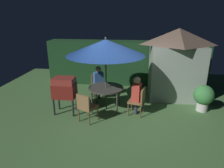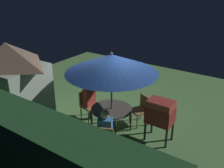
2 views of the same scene
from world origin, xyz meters
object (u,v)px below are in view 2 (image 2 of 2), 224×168
Objects in this scene: garden_shed at (12,87)px; chair_far_side at (105,139)px; patio_umbrella at (112,64)px; patio_table at (112,111)px; bbq_grill at (160,113)px; chair_toward_hedge at (142,108)px; chair_near_shed at (88,103)px; potted_plant_by_shed at (30,93)px; person_in_blue at (105,127)px; person_in_red at (89,96)px.

chair_far_side is (-2.88, -0.42, -0.80)m from garden_shed.
patio_table is at bearing 0.00° from patio_umbrella.
garden_shed is 4.14m from bbq_grill.
garden_shed reaches higher than patio_umbrella.
chair_toward_hedge is at bearing -116.24° from patio_table.
garden_shed reaches higher than patio_table.
garden_shed is at bearing 38.82° from chair_toward_hedge.
garden_shed is 1.06× the size of patio_umbrella.
patio_table is 1.13m from chair_near_shed.
potted_plant_by_shed is at bearing -10.85° from chair_far_side.
garden_shed is at bearing 124.50° from potted_plant_by_shed.
patio_umbrella is (-2.42, -1.39, 0.77)m from garden_shed.
person_in_blue is at bearing 115.33° from patio_umbrella.
garden_shed reaches higher than bbq_grill.
patio_table is at bearing -64.67° from person_in_blue.
patio_table is 1.09m from chair_far_side.
chair_far_side is at bearing 59.88° from bbq_grill.
patio_table is 1.34m from bbq_grill.
chair_far_side is at bearing 141.17° from chair_near_shed.
person_in_blue is (-0.42, 0.89, 0.07)m from patio_table.
person_in_blue is at bearing 141.22° from person_in_red.
garden_shed reaches higher than chair_far_side.
person_in_red is at bearing -166.66° from potted_plant_by_shed.
chair_near_shed and chair_far_side have the same top height.
potted_plant_by_shed is 3.67m from person_in_blue.
bbq_grill reaches higher than patio_table.
chair_toward_hedge is at bearing -90.01° from chair_far_side.
chair_near_shed reaches higher than patio_table.
patio_umbrella is 2.73× the size of chair_near_shed.
chair_toward_hedge is at bearing -116.24° from patio_umbrella.
person_in_red reaches higher than chair_near_shed.
person_in_blue reaches higher than chair_far_side.
person_in_red is at bearing 4.47° from bbq_grill.
patio_table is at bearing 165.80° from chair_near_shed.
chair_toward_hedge is 1.01× the size of potted_plant_by_shed.
chair_toward_hedge is 1.84m from person_in_blue.
chair_toward_hedge reaches higher than potted_plant_by_shed.
garden_shed is at bearing 29.82° from patio_table.
chair_near_shed is (2.35, 0.16, -0.33)m from bbq_grill.
chair_far_side is at bearing 115.33° from person_in_blue.
garden_shed is 2.93m from person_in_blue.
chair_far_side is at bearing 115.33° from patio_table.
person_in_blue reaches higher than patio_table.
bbq_grill is at bearing 148.41° from chair_toward_hedge.
patio_umbrella is 1.90m from chair_far_side.
person_in_red is at bearing -130.90° from garden_shed.
chair_far_side is 1.92m from person_in_red.
patio_umbrella reaches higher than chair_far_side.
person_in_blue is (-3.61, 0.62, 0.27)m from potted_plant_by_shed.
garden_shed is 2.16× the size of bbq_grill.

